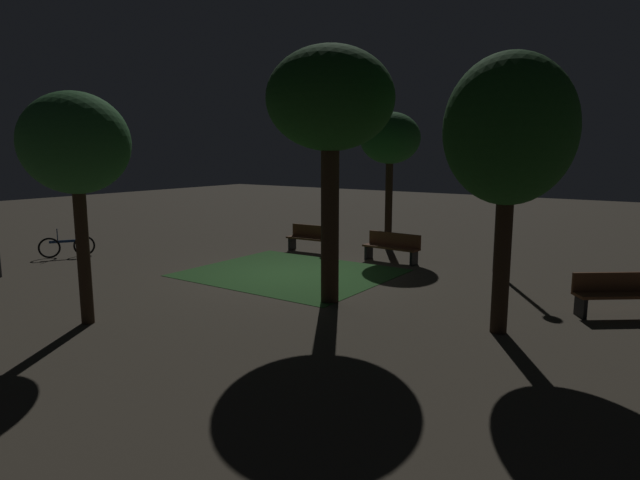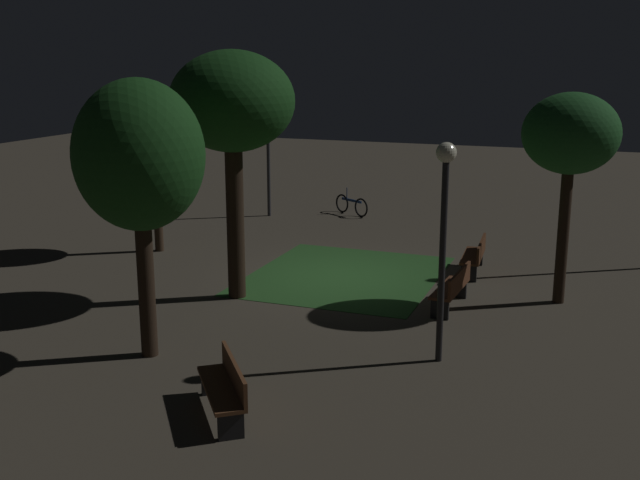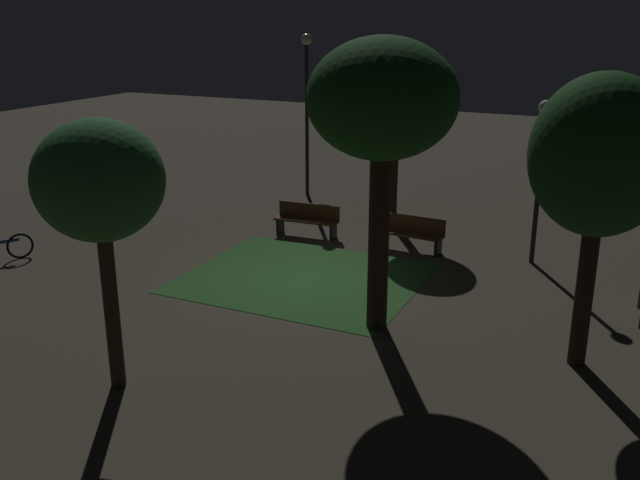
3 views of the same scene
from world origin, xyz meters
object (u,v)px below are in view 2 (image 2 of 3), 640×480
tree_tall_center (571,136)px  bicycle (351,205)px  bench_by_lamp (226,386)px  tree_lawn_side (154,129)px  tree_right_canopy (139,158)px  bench_back_row (476,255)px  tree_left_canopy (232,105)px  lamp_post_plaza_west (444,213)px  bench_lawn_edge (453,287)px  lamp_post_path_center (268,136)px

tree_tall_center → bicycle: (7.68, 7.46, -3.41)m
bench_by_lamp → bicycle: (15.31, 2.99, -0.14)m
bench_by_lamp → bicycle: bicycle is taller
tree_lawn_side → tree_right_canopy: (-6.85, -4.08, 0.23)m
bench_back_row → bicycle: 7.97m
tree_left_canopy → tree_right_canopy: (-3.77, -0.07, -0.68)m
tree_tall_center → lamp_post_plaza_west: tree_tall_center is taller
bicycle → tree_lawn_side: bearing=152.3°
tree_left_canopy → tree_right_canopy: 3.83m
bench_back_row → tree_right_canopy: 9.60m
bench_lawn_edge → bench_by_lamp: size_ratio=1.06×
lamp_post_plaza_west → bench_back_row: bearing=3.2°
bench_by_lamp → tree_lawn_side: bearing=37.5°
lamp_post_path_center → bicycle: lamp_post_path_center is taller
bench_back_row → tree_right_canopy: bearing=148.1°
tree_lawn_side → bicycle: (6.78, -3.55, -3.13)m
tree_lawn_side → lamp_post_path_center: bearing=-9.3°
bench_back_row → bicycle: size_ratio=1.24×
tree_lawn_side → tree_tall_center: size_ratio=0.95×
bench_by_lamp → tree_left_canopy: 7.17m
bench_back_row → tree_tall_center: bearing=-128.6°
bench_by_lamp → tree_lawn_side: 11.17m
bench_back_row → tree_right_canopy: tree_right_canopy is taller
bench_lawn_edge → tree_right_canopy: size_ratio=0.36×
tree_right_canopy → bicycle: tree_right_canopy is taller
bench_lawn_edge → tree_tall_center: 4.12m
tree_left_canopy → lamp_post_plaza_west: tree_left_canopy is taller
bench_by_lamp → bench_lawn_edge: bearing=-19.9°
bench_lawn_edge → lamp_post_plaza_west: 3.84m
tree_left_canopy → bicycle: bearing=2.7°
tree_tall_center → lamp_post_path_center: bearing=57.2°
bench_by_lamp → lamp_post_path_center: size_ratio=0.43×
tree_left_canopy → bench_by_lamp: bearing=-155.1°
bench_lawn_edge → tree_left_canopy: bearing=100.7°
bench_by_lamp → tree_right_canopy: bearing=55.6°
bench_by_lamp → bicycle: 15.60m
tree_left_canopy → bicycle: (9.86, 0.46, -4.04)m
tree_lawn_side → lamp_post_plaza_west: (-5.23, -9.19, -0.70)m
tree_tall_center → bench_back_row: bearing=51.4°
tree_tall_center → tree_left_canopy: 7.36m
tree_tall_center → lamp_post_path_center: 12.05m
bench_lawn_edge → lamp_post_path_center: size_ratio=0.45×
tree_tall_center → tree_left_canopy: (-2.18, 7.00, 0.63)m
tree_lawn_side → bicycle: bearing=-27.7°
lamp_post_path_center → tree_lawn_side: bearing=170.7°
bench_by_lamp → bicycle: size_ratio=1.17×
tree_lawn_side → tree_left_canopy: 5.14m
tree_left_canopy → lamp_post_plaza_west: 5.83m
bench_by_lamp → tree_tall_center: tree_tall_center is taller
bench_lawn_edge → lamp_post_path_center: bearing=45.6°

